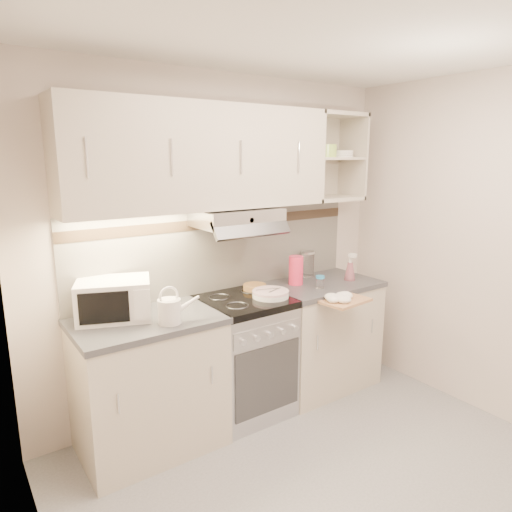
{
  "coord_description": "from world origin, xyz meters",
  "views": [
    {
      "loc": [
        -1.74,
        -1.55,
        1.9
      ],
      "look_at": [
        -0.0,
        0.95,
        1.24
      ],
      "focal_mm": 32.0,
      "sensor_mm": 36.0,
      "label": 1
    }
  ],
  "objects": [
    {
      "name": "dish_towel",
      "position": [
        0.57,
        0.69,
        0.91
      ],
      "size": [
        0.29,
        0.27,
        0.07
      ],
      "primitive_type": null,
      "rotation": [
        0.0,
        0.0,
        0.3
      ],
      "color": "white",
      "rests_on": "cutting_board"
    },
    {
      "name": "ground",
      "position": [
        0.0,
        0.0,
        0.0
      ],
      "size": [
        3.0,
        3.0,
        0.0
      ],
      "primitive_type": "plane",
      "color": "#969699",
      "rests_on": "ground"
    },
    {
      "name": "microwave",
      "position": [
        -0.91,
        1.22,
        1.03
      ],
      "size": [
        0.53,
        0.46,
        0.25
      ],
      "rotation": [
        0.0,
        0.0,
        -0.36
      ],
      "color": "silver",
      "rests_on": "worktop_left"
    },
    {
      "name": "watering_can",
      "position": [
        -0.65,
        0.93,
        0.98
      ],
      "size": [
        0.28,
        0.14,
        0.24
      ],
      "rotation": [
        0.0,
        0.0,
        -0.06
      ],
      "color": "silver",
      "rests_on": "worktop_left"
    },
    {
      "name": "pink_pitcher",
      "position": [
        0.54,
        1.17,
        1.02
      ],
      "size": [
        0.12,
        0.12,
        0.23
      ],
      "rotation": [
        0.0,
        0.0,
        0.15
      ],
      "color": "#F32C53",
      "rests_on": "worktop_right"
    },
    {
      "name": "cutting_board",
      "position": [
        0.62,
        0.74,
        0.87
      ],
      "size": [
        0.39,
        0.35,
        0.02
      ],
      "primitive_type": "cube",
      "rotation": [
        0.0,
        0.0,
        0.1
      ],
      "color": "#A7754C",
      "rests_on": "base_cabinet_right"
    },
    {
      "name": "base_cabinet_left",
      "position": [
        -0.75,
        1.1,
        0.43
      ],
      "size": [
        0.9,
        0.6,
        0.86
      ],
      "primitive_type": "cube",
      "color": "beige",
      "rests_on": "ground"
    },
    {
      "name": "plate_stack",
      "position": [
        0.17,
        1.01,
        0.93
      ],
      "size": [
        0.27,
        0.27,
        0.06
      ],
      "rotation": [
        0.0,
        0.0,
        -0.1
      ],
      "color": "white",
      "rests_on": "electric_range"
    },
    {
      "name": "bread_loaf",
      "position": [
        0.18,
        1.23,
        0.92
      ],
      "size": [
        0.18,
        0.18,
        0.04
      ],
      "primitive_type": "cylinder",
      "color": "#946138",
      "rests_on": "electric_range"
    },
    {
      "name": "worktop_right",
      "position": [
        0.75,
        1.1,
        0.88
      ],
      "size": [
        0.92,
        0.62,
        0.04
      ],
      "primitive_type": "cube",
      "color": "#47474C",
      "rests_on": "base_cabinet_right"
    },
    {
      "name": "base_cabinet_right",
      "position": [
        0.75,
        1.1,
        0.43
      ],
      "size": [
        0.9,
        0.6,
        0.86
      ],
      "primitive_type": "cube",
      "color": "beige",
      "rests_on": "ground"
    },
    {
      "name": "electric_range",
      "position": [
        0.0,
        1.1,
        0.45
      ],
      "size": [
        0.6,
        0.6,
        0.9
      ],
      "color": "#B7B7BC",
      "rests_on": "ground"
    },
    {
      "name": "spice_jar",
      "position": [
        0.63,
        0.98,
        0.95
      ],
      "size": [
        0.07,
        0.07,
        0.1
      ],
      "rotation": [
        0.0,
        0.0,
        0.3
      ],
      "color": "white",
      "rests_on": "worktop_right"
    },
    {
      "name": "room_shell",
      "position": [
        0.0,
        0.37,
        1.63
      ],
      "size": [
        3.04,
        2.84,
        2.52
      ],
      "color": "beige",
      "rests_on": "ground"
    },
    {
      "name": "glass_jar",
      "position": [
        0.78,
        1.3,
        1.01
      ],
      "size": [
        0.12,
        0.12,
        0.22
      ],
      "rotation": [
        0.0,
        0.0,
        0.29
      ],
      "color": "white",
      "rests_on": "worktop_right"
    },
    {
      "name": "worktop_left",
      "position": [
        -0.75,
        1.1,
        0.88
      ],
      "size": [
        0.92,
        0.62,
        0.04
      ],
      "primitive_type": "cube",
      "color": "#47474C",
      "rests_on": "base_cabinet_left"
    },
    {
      "name": "spray_bottle",
      "position": [
        0.99,
        1.01,
        0.99
      ],
      "size": [
        0.09,
        0.09,
        0.24
      ],
      "rotation": [
        0.0,
        0.0,
        0.22
      ],
      "color": "pink",
      "rests_on": "worktop_right"
    }
  ]
}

